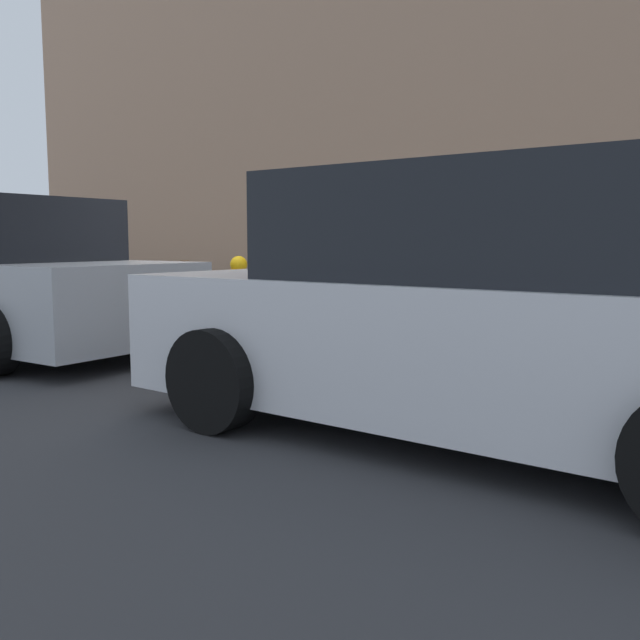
{
  "coord_description": "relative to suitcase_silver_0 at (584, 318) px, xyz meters",
  "views": [
    {
      "loc": [
        -5.75,
        5.37,
        1.17
      ],
      "look_at": [
        -2.03,
        0.44,
        0.45
      ],
      "focal_mm": 38.59,
      "sensor_mm": 36.0,
      "label": 1
    }
  ],
  "objects": [
    {
      "name": "ground_plane",
      "position": [
        4.0,
        0.78,
        -0.5
      ],
      "size": [
        40.0,
        40.0,
        0.0
      ],
      "primitive_type": "plane",
      "color": "#333335"
    },
    {
      "name": "sidewalk_curb",
      "position": [
        4.0,
        -1.72,
        -0.43
      ],
      "size": [
        18.0,
        5.0,
        0.14
      ],
      "primitive_type": "cube",
      "color": "#ADA89E",
      "rests_on": "ground_plane"
    },
    {
      "name": "suitcase_silver_0",
      "position": [
        0.0,
        0.0,
        0.0
      ],
      "size": [
        0.47,
        0.2,
        0.77
      ],
      "color": "#9EA0A8",
      "rests_on": "sidewalk_curb"
    },
    {
      "name": "suitcase_maroon_1",
      "position": [
        0.48,
        0.01,
        -0.1
      ],
      "size": [
        0.35,
        0.21,
        0.57
      ],
      "color": "maroon",
      "rests_on": "sidewalk_curb"
    },
    {
      "name": "suitcase_olive_2",
      "position": [
        0.94,
        0.04,
        -0.07
      ],
      "size": [
        0.43,
        0.25,
        0.85
      ],
      "color": "#59601E",
      "rests_on": "sidewalk_curb"
    },
    {
      "name": "suitcase_black_3",
      "position": [
        1.41,
        0.03,
        -0.1
      ],
      "size": [
        0.38,
        0.27,
        0.57
      ],
      "color": "black",
      "rests_on": "sidewalk_curb"
    },
    {
      "name": "suitcase_navy_4",
      "position": [
        1.92,
        0.11,
        -0.07
      ],
      "size": [
        0.5,
        0.26,
        0.84
      ],
      "color": "navy",
      "rests_on": "sidewalk_curb"
    },
    {
      "name": "suitcase_teal_5",
      "position": [
        2.43,
        0.07,
        -0.01
      ],
      "size": [
        0.39,
        0.23,
        0.98
      ],
      "color": "#0F606B",
      "rests_on": "sidewalk_curb"
    },
    {
      "name": "suitcase_red_6",
      "position": [
        2.87,
        0.09,
        -0.09
      ],
      "size": [
        0.36,
        0.2,
        0.83
      ],
      "color": "red",
      "rests_on": "sidewalk_curb"
    },
    {
      "name": "suitcase_silver_7",
      "position": [
        3.3,
        -0.02,
        0.02
      ],
      "size": [
        0.37,
        0.23,
        1.06
      ],
      "color": "#9EA0A8",
      "rests_on": "sidewalk_curb"
    },
    {
      "name": "fire_hydrant",
      "position": [
        4.1,
        0.04,
        0.09
      ],
      "size": [
        0.39,
        0.21,
        0.84
      ],
      "color": "#D89E0C",
      "rests_on": "sidewalk_curb"
    },
    {
      "name": "bollard_post",
      "position": [
        4.89,
        0.19,
        0.03
      ],
      "size": [
        0.12,
        0.12,
        0.78
      ],
      "primitive_type": "cylinder",
      "color": "brown",
      "rests_on": "sidewalk_curb"
    },
    {
      "name": "parked_car_white_0",
      "position": [
        -0.07,
        2.35,
        0.24
      ],
      "size": [
        4.31,
        2.0,
        1.57
      ],
      "color": "silver",
      "rests_on": "ground_plane"
    }
  ]
}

